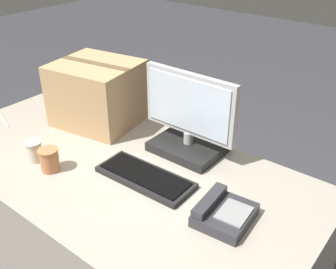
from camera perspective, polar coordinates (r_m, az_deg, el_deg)
name	(u,v)px	position (r m, az deg, el deg)	size (l,w,h in m)	color
office_desk	(119,227)	(1.98, -7.11, -13.15)	(1.80, 0.90, 0.74)	#A89E8E
monitor	(189,123)	(1.76, 3.02, 1.63)	(0.46, 0.25, 0.38)	black
keyboard	(145,177)	(1.64, -3.29, -6.13)	(0.42, 0.18, 0.03)	black
desk_phone	(223,213)	(1.45, 8.00, -11.21)	(0.20, 0.22, 0.07)	#2D2D33
paper_cup_left	(34,151)	(1.84, -18.87, -2.29)	(0.08, 0.08, 0.10)	beige
paper_cup_right	(49,160)	(1.75, -16.83, -3.53)	(0.09, 0.09, 0.10)	#BC7547
spoon	(5,122)	(2.24, -22.53, 1.65)	(0.16, 0.07, 0.00)	silver
cardboard_box	(98,93)	(2.06, -10.18, 5.92)	(0.45, 0.42, 0.32)	tan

